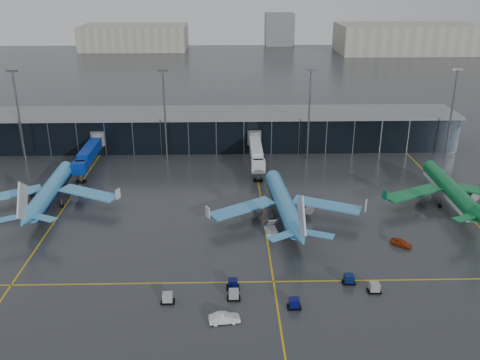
{
  "coord_description": "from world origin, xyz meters",
  "views": [
    {
      "loc": [
        2.25,
        -94.35,
        50.15
      ],
      "look_at": [
        5.0,
        18.0,
        6.0
      ],
      "focal_mm": 40.0,
      "sensor_mm": 36.0,
      "label": 1
    }
  ],
  "objects_px": {
    "airliner_aer_lingus": "(452,180)",
    "service_van_red": "(401,243)",
    "mobile_airstair": "(271,229)",
    "airliner_klm_near": "(284,192)",
    "baggage_carts": "(276,291)",
    "service_van_white": "(224,318)",
    "airliner_arkefly": "(49,181)"
  },
  "relations": [
    {
      "from": "baggage_carts",
      "to": "airliner_arkefly",
      "type": "bearing_deg",
      "value": 141.68
    },
    {
      "from": "service_van_red",
      "to": "airliner_klm_near",
      "type": "bearing_deg",
      "value": 100.89
    },
    {
      "from": "mobile_airstair",
      "to": "service_van_red",
      "type": "bearing_deg",
      "value": -21.9
    },
    {
      "from": "service_van_red",
      "to": "service_van_white",
      "type": "xyz_separation_m",
      "value": [
        -34.4,
        -23.55,
        0.08
      ]
    },
    {
      "from": "airliner_arkefly",
      "to": "airliner_klm_near",
      "type": "relative_size",
      "value": 0.97
    },
    {
      "from": "airliner_arkefly",
      "to": "service_van_white",
      "type": "xyz_separation_m",
      "value": [
        39.67,
        -45.19,
        -5.1
      ]
    },
    {
      "from": "airliner_aer_lingus",
      "to": "mobile_airstair",
      "type": "relative_size",
      "value": 11.2
    },
    {
      "from": "airliner_klm_near",
      "to": "baggage_carts",
      "type": "xyz_separation_m",
      "value": [
        -4.12,
        -29.63,
        -5.29
      ]
    },
    {
      "from": "airliner_aer_lingus",
      "to": "service_van_white",
      "type": "xyz_separation_m",
      "value": [
        -51.47,
        -43.28,
        -5.17
      ]
    },
    {
      "from": "airliner_klm_near",
      "to": "service_van_red",
      "type": "distance_m",
      "value": 26.0
    },
    {
      "from": "airliner_klm_near",
      "to": "airliner_aer_lingus",
      "type": "bearing_deg",
      "value": 5.24
    },
    {
      "from": "airliner_arkefly",
      "to": "service_van_white",
      "type": "relative_size",
      "value": 8.04
    },
    {
      "from": "airliner_klm_near",
      "to": "mobile_airstair",
      "type": "xyz_separation_m",
      "value": [
        -3.16,
        -6.77,
        -5.28
      ]
    },
    {
      "from": "airliner_klm_near",
      "to": "baggage_carts",
      "type": "relative_size",
      "value": 1.08
    },
    {
      "from": "baggage_carts",
      "to": "mobile_airstair",
      "type": "height_order",
      "value": "mobile_airstair"
    },
    {
      "from": "airliner_klm_near",
      "to": "airliner_aer_lingus",
      "type": "height_order",
      "value": "airliner_klm_near"
    },
    {
      "from": "baggage_carts",
      "to": "mobile_airstair",
      "type": "bearing_deg",
      "value": 87.6
    },
    {
      "from": "airliner_klm_near",
      "to": "service_van_white",
      "type": "distance_m",
      "value": 39.2
    },
    {
      "from": "airliner_aer_lingus",
      "to": "service_van_white",
      "type": "height_order",
      "value": "airliner_aer_lingus"
    },
    {
      "from": "airliner_aer_lingus",
      "to": "baggage_carts",
      "type": "relative_size",
      "value": 1.06
    },
    {
      "from": "mobile_airstair",
      "to": "service_van_red",
      "type": "height_order",
      "value": "mobile_airstair"
    },
    {
      "from": "service_van_red",
      "to": "airliner_arkefly",
      "type": "bearing_deg",
      "value": 115.81
    },
    {
      "from": "airliner_aer_lingus",
      "to": "baggage_carts",
      "type": "height_order",
      "value": "airliner_aer_lingus"
    },
    {
      "from": "airliner_klm_near",
      "to": "airliner_aer_lingus",
      "type": "xyz_separation_m",
      "value": [
        38.83,
        6.55,
        -0.1
      ]
    },
    {
      "from": "mobile_airstair",
      "to": "airliner_aer_lingus",
      "type": "bearing_deg",
      "value": 10.13
    },
    {
      "from": "airliner_arkefly",
      "to": "airliner_aer_lingus",
      "type": "bearing_deg",
      "value": -2.59
    },
    {
      "from": "mobile_airstair",
      "to": "airliner_arkefly",
      "type": "bearing_deg",
      "value": 155.33
    },
    {
      "from": "service_van_white",
      "to": "airliner_aer_lingus",
      "type": "bearing_deg",
      "value": -57.03
    },
    {
      "from": "baggage_carts",
      "to": "service_van_white",
      "type": "distance_m",
      "value": 11.09
    },
    {
      "from": "airliner_aer_lingus",
      "to": "service_van_red",
      "type": "distance_m",
      "value": 26.61
    },
    {
      "from": "airliner_klm_near",
      "to": "service_van_white",
      "type": "xyz_separation_m",
      "value": [
        -12.64,
        -36.73,
        -5.27
      ]
    },
    {
      "from": "mobile_airstair",
      "to": "service_van_white",
      "type": "relative_size",
      "value": 0.73
    }
  ]
}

